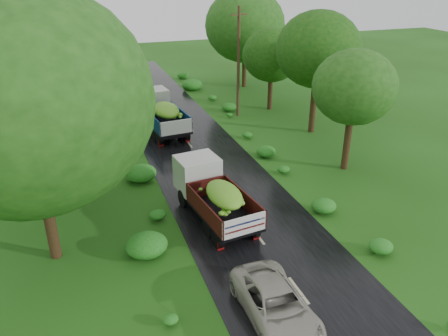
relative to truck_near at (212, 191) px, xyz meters
name	(u,v)px	position (x,y,z in m)	size (l,w,h in m)	color
ground	(299,291)	(1.43, -6.26, -1.41)	(120.00, 120.00, 0.00)	#1D460F
road	(249,224)	(1.43, -1.26, -1.40)	(6.50, 80.00, 0.02)	black
road_lines	(241,214)	(1.43, -0.26, -1.39)	(0.12, 69.60, 0.00)	#BFB78C
truck_near	(212,191)	(0.00, 0.00, 0.00)	(2.82, 6.16, 2.50)	black
truck_far	(160,111)	(0.16, 12.88, 0.13)	(2.91, 6.68, 2.73)	black
car	(276,305)	(-0.05, -7.28, -0.77)	(2.06, 4.48, 1.24)	#ADA799
utility_pole	(238,62)	(6.85, 14.39, 3.00)	(1.47, 0.51, 8.56)	#382616
trees_left	(19,43)	(-8.51, 13.66, 5.35)	(7.67, 33.86, 9.58)	black
trees_right	(280,45)	(10.40, 14.33, 4.07)	(5.04, 23.90, 7.73)	black
shrubs	(197,150)	(1.43, 7.74, -1.06)	(11.90, 44.00, 0.70)	#165B15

